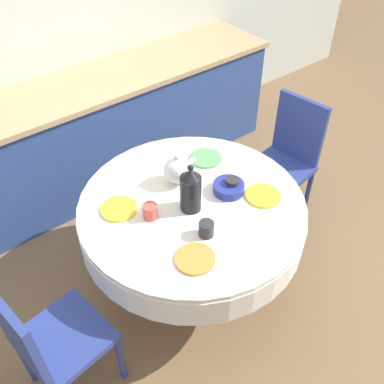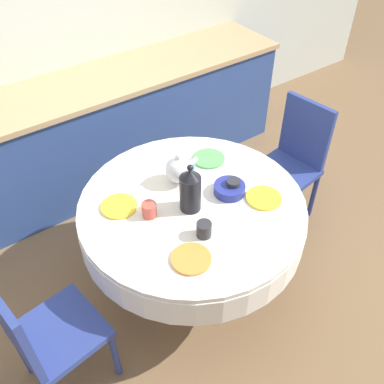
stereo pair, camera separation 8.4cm
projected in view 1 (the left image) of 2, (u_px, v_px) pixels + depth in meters
The scene contains 17 objects.
ground_plane at pixel (192, 280), 2.89m from camera, with size 12.00×12.00×0.00m, color brown.
wall_back at pixel (45, 14), 2.97m from camera, with size 7.00×0.05×2.60m.
kitchen_counter at pixel (88, 137), 3.35m from camera, with size 3.24×0.64×0.89m.
dining_table at pixel (192, 218), 2.49m from camera, with size 1.30×1.30×0.72m.
chair_left at pixel (287, 155), 3.08m from camera, with size 0.45×0.45×0.93m.
chair_right at pixel (47, 340), 2.02m from camera, with size 0.45×0.45×0.93m.
plate_near_left at pixel (195, 259), 2.10m from camera, with size 0.20×0.20×0.01m, color orange.
cup_near_left at pixel (206, 229), 2.20m from camera, with size 0.08×0.08×0.08m, color #28282D.
plate_near_right at pixel (263, 196), 2.44m from camera, with size 0.20×0.20×0.01m, color yellow.
cup_near_right at pixel (232, 185), 2.45m from camera, with size 0.08×0.08×0.08m, color #28282D.
plate_far_left at pixel (119, 209), 2.36m from camera, with size 0.20×0.20×0.01m, color yellow.
cup_far_left at pixel (150, 211), 2.29m from camera, with size 0.08×0.08×0.08m, color #CC4C3D.
plate_far_right at pixel (206, 158), 2.70m from camera, with size 0.20×0.20×0.01m, color #5BA85B.
cup_far_right at pixel (187, 169), 2.56m from camera, with size 0.08×0.08×0.08m, color #5BA39E.
coffee_carafe at pixel (191, 190), 2.29m from camera, with size 0.12×0.12×0.30m.
teapot at pixel (177, 170), 2.48m from camera, with size 0.22×0.16×0.21m.
fruit_bowl at pixel (229, 188), 2.46m from camera, with size 0.18×0.18×0.06m, color navy.
Camera 1 is at (-1.08, -1.36, 2.38)m, focal length 40.00 mm.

